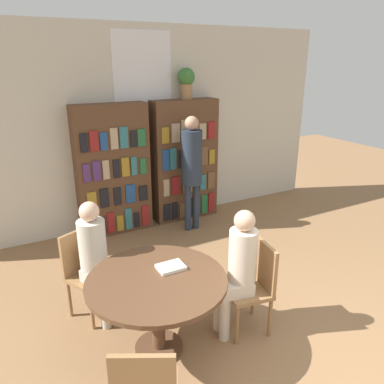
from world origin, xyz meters
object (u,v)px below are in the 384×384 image
flower_vase (186,81)px  bookshelf_right (185,161)px  seated_reader_left (96,255)px  seated_reader_right (238,266)px  bookshelf_left (113,171)px  librarian_standing (192,162)px  chair_left_side (86,269)px  chair_far_side (254,283)px  reading_table (157,291)px

flower_vase → bookshelf_right: bearing=-172.4°
flower_vase → seated_reader_left: (-2.00, -1.95, -1.48)m
seated_reader_left → seated_reader_right: seated_reader_right is taller
bookshelf_left → librarian_standing: bearing=-25.6°
flower_vase → seated_reader_right: bearing=-108.1°
chair_left_side → seated_reader_left: size_ratio=0.71×
bookshelf_left → librarian_standing: 1.16m
bookshelf_right → flower_vase: (0.04, 0.00, 1.24)m
chair_left_side → flower_vase: bearing=-165.6°
seated_reader_left → seated_reader_right: bearing=117.0°
chair_far_side → flower_vase: bearing=-4.9°
bookshelf_left → seated_reader_right: (0.32, -2.76, -0.24)m
reading_table → librarian_standing: (1.48, 2.13, 0.45)m
bookshelf_left → flower_vase: size_ratio=4.18×
reading_table → chair_far_side: chair_far_side is taller
bookshelf_right → librarian_standing: bookshelf_right is taller
chair_left_side → reading_table: bearing=90.0°
seated_reader_left → chair_left_side: bearing=-90.0°
chair_far_side → seated_reader_left: size_ratio=0.71×
bookshelf_left → bookshelf_right: 1.18m
bookshelf_right → seated_reader_right: bearing=-107.4°
flower_vase → chair_left_side: flower_vase is taller
bookshelf_left → seated_reader_left: bookshelf_left is taller
bookshelf_right → librarian_standing: 0.53m
bookshelf_right → seated_reader_left: bearing=-135.3°
bookshelf_right → chair_left_side: bookshelf_right is taller
bookshelf_left → bookshelf_right: (1.18, -0.00, -0.00)m
chair_left_side → librarian_standing: 2.36m
bookshelf_right → seated_reader_right: (-0.87, -2.76, -0.24)m
flower_vase → chair_left_side: 3.22m
chair_left_side → librarian_standing: size_ratio=0.51×
chair_far_side → librarian_standing: bearing=-3.9°
bookshelf_left → chair_far_side: bookshelf_left is taller
librarian_standing → bookshelf_left: bearing=154.4°
chair_left_side → seated_reader_left: seated_reader_left is taller
bookshelf_left → chair_far_side: size_ratio=2.14×
bookshelf_left → chair_left_side: bearing=-115.7°
chair_left_side → librarian_standing: (1.90, 1.28, 0.57)m
flower_vase → reading_table: flower_vase is taller
chair_left_side → librarian_standing: librarian_standing is taller
bookshelf_left → flower_vase: 1.74m
chair_left_side → seated_reader_right: (1.17, -0.98, 0.22)m
bookshelf_left → flower_vase: (1.22, 0.00, 1.24)m
bookshelf_right → chair_left_side: size_ratio=2.14×
bookshelf_left → seated_reader_right: bearing=-83.4°
reading_table → chair_far_side: bearing=-9.7°
chair_left_side → seated_reader_left: (0.08, -0.16, 0.22)m
flower_vase → reading_table: 3.49m
bookshelf_left → seated_reader_right: bookshelf_left is taller
bookshelf_right → chair_far_side: 2.91m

